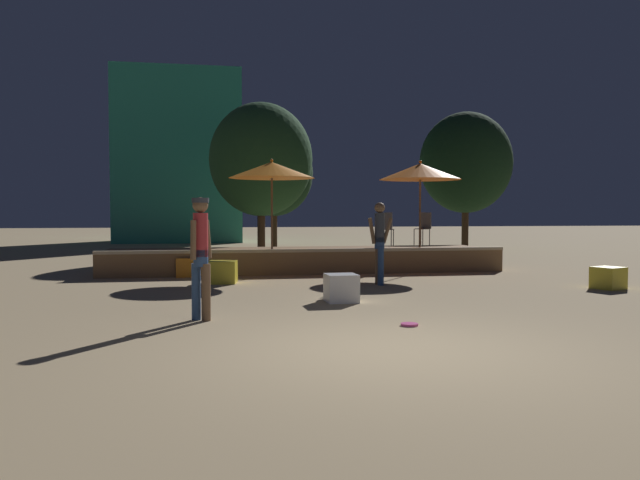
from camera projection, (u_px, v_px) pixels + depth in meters
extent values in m
plane|color=tan|center=(390.00, 349.00, 7.01)|extent=(120.00, 120.00, 0.00)
cube|color=olive|center=(302.00, 260.00, 16.68)|extent=(10.23, 2.63, 0.56)
cube|color=#CCB793|center=(310.00, 250.00, 15.41)|extent=(10.23, 0.12, 0.08)
cylinder|color=brown|center=(420.00, 226.00, 16.07)|extent=(0.05, 0.05, 2.39)
cone|color=orange|center=(420.00, 172.00, 16.01)|extent=(2.10, 2.10, 0.41)
sphere|color=orange|center=(420.00, 162.00, 15.99)|extent=(0.08, 0.08, 0.08)
cylinder|color=brown|center=(272.00, 227.00, 15.28)|extent=(0.05, 0.05, 2.39)
cone|color=orange|center=(272.00, 170.00, 15.22)|extent=(2.11, 2.11, 0.39)
sphere|color=orange|center=(272.00, 160.00, 15.21)|extent=(0.08, 0.08, 0.08)
cube|color=yellow|center=(608.00, 278.00, 12.57)|extent=(0.67, 0.67, 0.44)
cube|color=yellow|center=(223.00, 272.00, 13.60)|extent=(0.68, 0.68, 0.49)
cube|color=white|center=(341.00, 288.00, 10.74)|extent=(0.54, 0.54, 0.48)
cube|color=orange|center=(187.00, 267.00, 15.02)|extent=(0.61, 0.61, 0.46)
cylinder|color=#2D4C7F|center=(381.00, 266.00, 13.18)|extent=(0.13, 0.13, 0.81)
cylinder|color=brown|center=(378.00, 266.00, 13.35)|extent=(0.13, 0.13, 0.81)
cylinder|color=#2D4C7F|center=(380.00, 243.00, 13.24)|extent=(0.21, 0.21, 0.24)
cylinder|color=#333842|center=(380.00, 228.00, 13.23)|extent=(0.21, 0.21, 0.62)
cylinder|color=brown|center=(387.00, 231.00, 13.27)|extent=(0.24, 0.09, 0.55)
cylinder|color=brown|center=(372.00, 231.00, 13.19)|extent=(0.18, 0.09, 0.56)
sphere|color=brown|center=(380.00, 208.00, 13.21)|extent=(0.22, 0.22, 0.22)
cylinder|color=#2D4C7F|center=(196.00, 292.00, 8.91)|extent=(0.13, 0.13, 0.81)
cylinder|color=brown|center=(206.00, 292.00, 8.84)|extent=(0.13, 0.13, 0.81)
cylinder|color=#2D4C7F|center=(201.00, 258.00, 8.86)|extent=(0.21, 0.21, 0.24)
cylinder|color=#B22D33|center=(201.00, 235.00, 8.84)|extent=(0.21, 0.21, 0.62)
cylinder|color=brown|center=(193.00, 240.00, 8.69)|extent=(0.12, 0.12, 0.56)
cylinder|color=brown|center=(208.00, 239.00, 9.00)|extent=(0.15, 0.16, 0.56)
sphere|color=brown|center=(200.00, 205.00, 8.82)|extent=(0.22, 0.22, 0.22)
cylinder|color=#333842|center=(200.00, 200.00, 8.82)|extent=(0.24, 0.24, 0.07)
cylinder|color=#47474C|center=(414.00, 237.00, 17.17)|extent=(0.02, 0.02, 0.45)
cylinder|color=#47474C|center=(423.00, 237.00, 16.95)|extent=(0.02, 0.02, 0.45)
cylinder|color=#47474C|center=(421.00, 237.00, 17.38)|extent=(0.02, 0.02, 0.45)
cylinder|color=#47474C|center=(430.00, 237.00, 17.16)|extent=(0.02, 0.02, 0.45)
cylinder|color=#47474C|center=(422.00, 229.00, 17.16)|extent=(0.40, 0.40, 0.02)
cube|color=#47474C|center=(426.00, 221.00, 17.26)|extent=(0.22, 0.32, 0.45)
cylinder|color=#47474C|center=(393.00, 238.00, 16.72)|extent=(0.02, 0.02, 0.45)
cylinder|color=#47474C|center=(382.00, 238.00, 16.81)|extent=(0.02, 0.02, 0.45)
cylinder|color=#47474C|center=(391.00, 238.00, 16.43)|extent=(0.02, 0.02, 0.45)
cylinder|color=#47474C|center=(380.00, 238.00, 16.52)|extent=(0.02, 0.02, 0.45)
cylinder|color=#47474C|center=(387.00, 229.00, 16.61)|extent=(0.40, 0.40, 0.02)
cube|color=#47474C|center=(386.00, 221.00, 16.44)|extent=(0.33, 0.20, 0.45)
cylinder|color=#E54C99|center=(409.00, 324.00, 8.47)|extent=(0.24, 0.24, 0.03)
cylinder|color=#3D2B1C|center=(465.00, 227.00, 25.69)|extent=(0.28, 0.28, 1.91)
ellipsoid|color=black|center=(466.00, 163.00, 25.57)|extent=(3.76, 3.76, 4.13)
cylinder|color=#3D2B1C|center=(261.00, 231.00, 22.41)|extent=(0.28, 0.28, 1.79)
ellipsoid|color=#1E4223|center=(261.00, 159.00, 22.30)|extent=(3.69, 3.69, 4.05)
cylinder|color=#3D2B1C|center=(274.00, 228.00, 27.76)|extent=(0.28, 0.28, 1.74)
ellipsoid|color=black|center=(274.00, 173.00, 27.65)|extent=(3.47, 3.47, 3.82)
cube|color=teal|center=(179.00, 158.00, 33.15)|extent=(6.44, 4.53, 8.89)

